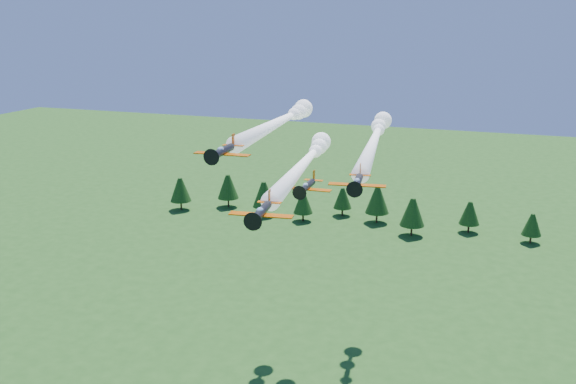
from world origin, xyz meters
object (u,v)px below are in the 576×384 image
(plane_right, at_px, (375,139))
(plane_left, at_px, (280,121))
(plane_slot, at_px, (307,186))
(plane_lead, at_px, (305,162))

(plane_right, bearing_deg, plane_left, -164.77)
(plane_right, xyz_separation_m, plane_slot, (-4.78, -25.34, -3.03))
(plane_lead, height_order, plane_slot, plane_lead)
(plane_right, bearing_deg, plane_slot, -108.61)
(plane_slot, bearing_deg, plane_lead, 107.56)
(plane_right, bearing_deg, plane_lead, -129.89)
(plane_lead, distance_m, plane_left, 11.47)
(plane_lead, bearing_deg, plane_right, 50.93)
(plane_slot, bearing_deg, plane_left, 119.21)
(plane_left, bearing_deg, plane_right, 19.95)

